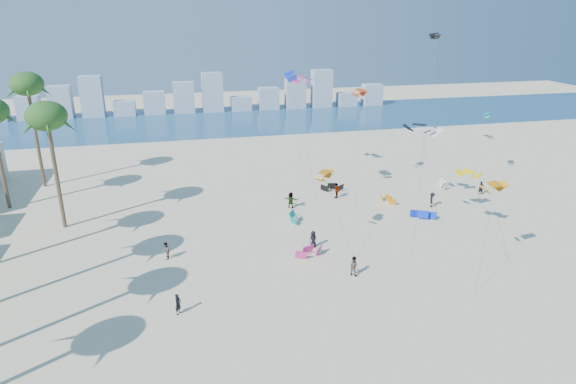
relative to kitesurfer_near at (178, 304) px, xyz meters
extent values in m
plane|color=beige|center=(7.86, -4.55, -0.81)|extent=(220.00, 220.00, 0.00)
plane|color=navy|center=(7.86, 67.45, -0.80)|extent=(220.00, 220.00, 0.00)
imported|color=black|center=(0.00, 0.00, 0.00)|extent=(0.66, 0.71, 1.62)
imported|color=gray|center=(14.39, 2.48, 0.05)|extent=(1.05, 1.05, 1.72)
imported|color=black|center=(12.53, 8.25, 0.00)|extent=(0.93, 0.77, 1.63)
imported|color=gray|center=(18.78, 20.17, 0.10)|extent=(0.55, 1.10, 1.81)
imported|color=black|center=(28.33, 14.95, 0.04)|extent=(1.04, 1.26, 1.70)
imported|color=gray|center=(12.78, 18.30, 0.11)|extent=(1.73, 1.39, 1.85)
imported|color=black|center=(36.08, 17.32, 0.02)|extent=(0.68, 0.52, 1.65)
imported|color=gray|center=(-0.87, 8.93, -0.01)|extent=(0.68, 0.83, 1.59)
cylinder|color=#595959|center=(14.47, 6.61, 2.79)|extent=(1.87, 3.92, 7.22)
cylinder|color=#595959|center=(26.71, 13.42, 4.02)|extent=(2.00, 2.37, 9.67)
cylinder|color=#595959|center=(21.87, 6.28, 4.54)|extent=(2.72, 4.77, 10.71)
cylinder|color=#595959|center=(13.83, 16.00, 6.70)|extent=(2.90, 3.09, 15.02)
cylinder|color=#595959|center=(20.97, 19.53, 5.30)|extent=(2.05, 5.80, 12.23)
cylinder|color=#595959|center=(27.76, 4.07, 2.58)|extent=(1.47, 5.83, 6.79)
cylinder|color=#595959|center=(15.69, 25.72, 5.78)|extent=(1.35, 4.34, 13.19)
cylinder|color=#595959|center=(40.04, 20.89, 3.53)|extent=(1.93, 3.33, 8.70)
cylinder|color=#595959|center=(23.89, -1.08, 3.14)|extent=(2.62, 3.20, 7.90)
cylinder|color=#595959|center=(35.72, 29.68, 8.19)|extent=(0.10, 3.26, 18.00)
cylinder|color=brown|center=(-11.02, 18.45, 4.94)|extent=(0.40, 0.40, 11.49)
ellipsoid|color=#254F1C|center=(-11.02, 18.45, 10.68)|extent=(3.80, 3.80, 2.85)
cylinder|color=brown|center=(-18.08, 25.45, 4.67)|extent=(0.40, 0.40, 10.96)
cylinder|color=brown|center=(-15.85, 32.45, 5.58)|extent=(0.40, 0.40, 12.78)
ellipsoid|color=#254F1C|center=(-15.85, 32.45, 11.97)|extent=(3.80, 3.80, 2.85)
cube|color=#9EADBF|center=(-27.94, 77.45, 1.59)|extent=(4.40, 3.00, 4.80)
cube|color=#9EADBF|center=(-21.74, 77.45, 2.49)|extent=(4.40, 3.00, 6.60)
cube|color=#9EADBF|center=(-15.54, 77.45, 3.39)|extent=(4.40, 3.00, 8.40)
cube|color=#9EADBF|center=(-9.34, 77.45, 0.69)|extent=(4.40, 3.00, 3.00)
cube|color=#9EADBF|center=(-3.14, 77.45, 1.59)|extent=(4.40, 3.00, 4.80)
cube|color=#9EADBF|center=(3.06, 77.45, 2.49)|extent=(4.40, 3.00, 6.60)
cube|color=#9EADBF|center=(9.26, 77.45, 3.39)|extent=(4.40, 3.00, 8.40)
cube|color=#9EADBF|center=(15.46, 77.45, 0.69)|extent=(4.40, 3.00, 3.00)
cube|color=#9EADBF|center=(21.66, 77.45, 1.59)|extent=(4.40, 3.00, 4.80)
cube|color=#9EADBF|center=(27.86, 77.45, 2.49)|extent=(4.40, 3.00, 6.60)
cube|color=#9EADBF|center=(34.06, 77.45, 3.39)|extent=(4.40, 3.00, 8.40)
cube|color=#9EADBF|center=(40.26, 77.45, 0.69)|extent=(4.40, 3.00, 3.00)
cube|color=#9EADBF|center=(46.46, 77.45, 1.59)|extent=(4.40, 3.00, 4.80)
camera|label=1|loc=(0.82, -31.87, 20.00)|focal=30.81mm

